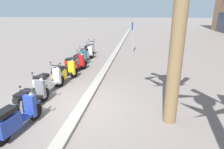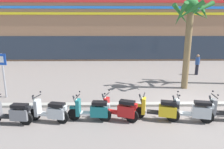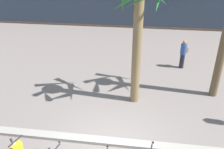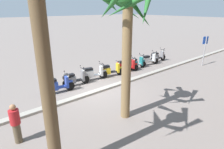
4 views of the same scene
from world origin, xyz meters
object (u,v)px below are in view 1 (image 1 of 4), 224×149
Objects in this scene: scooter_blue_lead_nearest at (15,119)px; scooter_silver_tail_end at (86,54)px; scooter_grey_mid_front at (31,98)px; scooter_red_second_in_line at (75,64)px; scooter_yellow_mid_centre at (63,73)px; scooter_teal_mid_rear at (80,60)px; scooter_silver_far_back at (47,83)px; scooter_grey_gap_after_mid at (89,50)px; crossing_sign at (133,34)px.

scooter_silver_tail_end is at bearing -177.85° from scooter_blue_lead_nearest.
scooter_red_second_in_line is at bearing 178.82° from scooter_grey_mid_front.
scooter_silver_tail_end reaches higher than scooter_yellow_mid_centre.
scooter_teal_mid_rear is 0.98× the size of scooter_silver_far_back.
scooter_teal_mid_rear is at bearing 2.43° from scooter_silver_tail_end.
scooter_silver_far_back is at bearing -171.71° from scooter_blue_lead_nearest.
scooter_silver_far_back is at bearing -2.18° from scooter_teal_mid_rear.
scooter_grey_mid_front is (5.41, -0.06, -0.01)m from scooter_teal_mid_rear.
scooter_teal_mid_rear is 6.71m from scooter_blue_lead_nearest.
scooter_silver_tail_end is at bearing -178.86° from scooter_yellow_mid_centre.
scooter_grey_gap_after_mid is 0.99× the size of scooter_yellow_mid_centre.
scooter_yellow_mid_centre is (5.72, 0.25, -0.00)m from scooter_grey_gap_after_mid.
crossing_sign reaches higher than scooter_teal_mid_rear.
scooter_silver_far_back is at bearing -18.91° from crossing_sign.
scooter_grey_gap_after_mid is 1.05× the size of scooter_silver_tail_end.
scooter_grey_gap_after_mid is 7.01m from scooter_silver_far_back.
scooter_yellow_mid_centre is at bearing 0.35° from scooter_teal_mid_rear.
scooter_red_second_in_line is (1.10, 0.03, 0.01)m from scooter_teal_mid_rear.
scooter_blue_lead_nearest is (8.34, 0.31, 0.02)m from scooter_silver_tail_end.
scooter_grey_gap_after_mid and scooter_red_second_in_line have the same top height.
crossing_sign is at bearing 167.11° from scooter_blue_lead_nearest.
scooter_teal_mid_rear is (3.03, 0.24, -0.00)m from scooter_grey_gap_after_mid.
scooter_red_second_in_line is 4.31m from scooter_grey_mid_front.
scooter_grey_mid_front reaches higher than scooter_yellow_mid_centre.
scooter_grey_gap_after_mid is at bearing -178.80° from scooter_grey_mid_front.
scooter_silver_tail_end is (1.39, 0.17, -0.01)m from scooter_grey_gap_after_mid.
scooter_grey_mid_front is at bearing -16.01° from crossing_sign.
scooter_silver_tail_end and scooter_teal_mid_rear have the same top height.
scooter_silver_tail_end is 0.95× the size of scooter_yellow_mid_centre.
scooter_red_second_in_line is 2.89m from scooter_silver_far_back.
scooter_silver_tail_end is 0.97× the size of scooter_teal_mid_rear.
crossing_sign reaches higher than scooter_silver_far_back.
scooter_teal_mid_rear is (1.64, 0.07, 0.01)m from scooter_silver_tail_end.
crossing_sign is at bearing 154.56° from scooter_red_second_in_line.
scooter_blue_lead_nearest is (6.70, 0.24, 0.01)m from scooter_teal_mid_rear.
scooter_blue_lead_nearest is (5.60, 0.22, -0.00)m from scooter_red_second_in_line.
scooter_grey_gap_after_mid is 0.75× the size of crossing_sign.
scooter_silver_tail_end and scooter_grey_mid_front have the same top height.
scooter_blue_lead_nearest is at bearing 2.84° from scooter_grey_gap_after_mid.
scooter_silver_far_back is at bearing 0.70° from scooter_grey_gap_after_mid.
scooter_grey_gap_after_mid is 4.14m from scooter_red_second_in_line.
scooter_yellow_mid_centre is at bearing 172.57° from scooter_silver_far_back.
scooter_teal_mid_rear is at bearing 177.82° from scooter_silver_far_back.
crossing_sign is at bearing 161.09° from scooter_silver_far_back.
scooter_silver_far_back is at bearing -3.56° from scooter_red_second_in_line.
scooter_red_second_in_line is 5.60m from scooter_blue_lead_nearest.
scooter_grey_gap_after_mid and scooter_silver_tail_end have the same top height.
crossing_sign reaches higher than scooter_grey_gap_after_mid.
scooter_silver_tail_end is 0.96× the size of scooter_silver_far_back.
scooter_yellow_mid_centre is at bearing -20.73° from crossing_sign.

